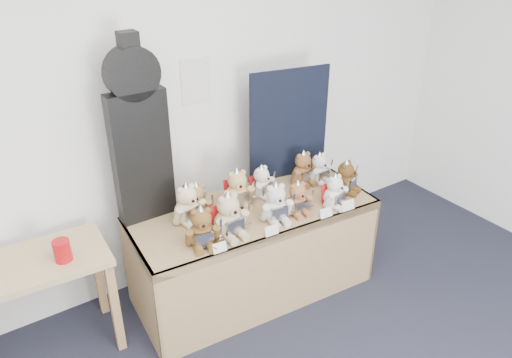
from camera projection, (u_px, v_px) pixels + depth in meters
room_shell at (196, 81)px, 3.28m from camera, size 6.00×6.00×6.00m
display_table at (258, 232)px, 3.31m from camera, size 1.67×0.80×0.68m
side_table at (36, 279)px, 2.84m from camera, size 0.85×0.50×0.69m
guitar_case at (139, 134)px, 2.96m from camera, size 0.35×0.11×1.17m
navy_board at (289, 125)px, 3.54m from camera, size 0.60×0.12×0.81m
red_cup at (62, 251)px, 2.76m from camera, size 0.10×0.10×0.13m
teddy_front_far_left at (202, 229)px, 2.88m from camera, size 0.23×0.22×0.29m
teddy_front_left at (229, 217)px, 2.97m from camera, size 0.26×0.22×0.32m
teddy_front_centre at (276, 204)px, 3.12m from camera, size 0.24×0.21×0.29m
teddy_front_right at (298, 200)px, 3.20m from camera, size 0.21×0.17×0.25m
teddy_front_far_right at (335, 192)px, 3.29m from camera, size 0.21×0.18×0.25m
teddy_front_end at (346, 178)px, 3.45m from camera, size 0.22×0.21×0.26m
teddy_back_left at (188, 206)px, 3.10m from camera, size 0.25×0.21×0.30m
teddy_back_centre_left at (238, 190)px, 3.28m from camera, size 0.24×0.22×0.30m
teddy_back_centre_right at (262, 183)px, 3.41m from camera, size 0.21×0.19×0.25m
teddy_back_right at (303, 169)px, 3.56m from camera, size 0.22×0.18×0.27m
teddy_back_end at (319, 169)px, 3.59m from camera, size 0.21×0.17×0.25m
teddy_back_far_left at (197, 202)px, 3.17m from camera, size 0.21×0.21×0.26m
entry_card_a at (220, 247)px, 2.86m from camera, size 0.09×0.03×0.06m
entry_card_b at (272, 230)px, 3.01m from camera, size 0.09×0.03×0.06m
entry_card_c at (326, 213)px, 3.19m from camera, size 0.09×0.03×0.06m
entry_card_d at (348, 205)px, 3.26m from camera, size 0.10×0.03×0.07m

